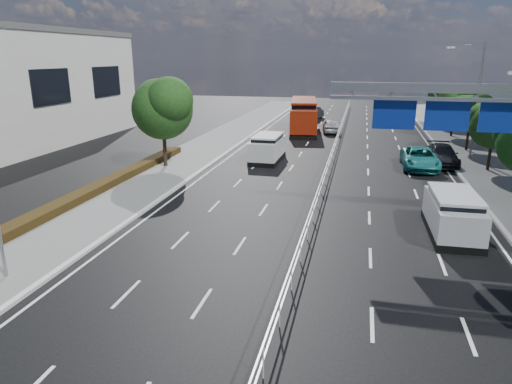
% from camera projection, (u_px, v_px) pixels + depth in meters
% --- Properties ---
extents(ground, '(160.00, 160.00, 0.00)m').
position_uv_depth(ground, '(284.00, 313.00, 14.82)').
color(ground, black).
rests_on(ground, ground).
extents(kerb_near, '(0.25, 140.00, 0.15)m').
position_uv_depth(kerb_near, '(42.00, 282.00, 16.73)').
color(kerb_near, silver).
rests_on(kerb_near, ground).
extents(median_fence, '(0.05, 85.00, 1.02)m').
position_uv_depth(median_fence, '(332.00, 156.00, 35.68)').
color(median_fence, silver).
rests_on(median_fence, ground).
extents(hedge_near, '(1.00, 36.00, 0.44)m').
position_uv_depth(hedge_near, '(32.00, 220.00, 22.24)').
color(hedge_near, black).
rests_on(hedge_near, sidewalk_near).
extents(overhead_gantry, '(10.24, 0.38, 7.45)m').
position_uv_depth(overhead_gantry, '(465.00, 110.00, 21.16)').
color(overhead_gantry, gray).
rests_on(overhead_gantry, ground).
extents(streetlight_far, '(2.78, 2.40, 9.00)m').
position_uv_depth(streetlight_far, '(474.00, 94.00, 35.36)').
color(streetlight_far, gray).
rests_on(streetlight_far, ground).
extents(near_tree_back, '(4.84, 4.51, 6.69)m').
position_uv_depth(near_tree_back, '(163.00, 105.00, 32.84)').
color(near_tree_back, black).
rests_on(near_tree_back, ground).
extents(far_tree_e, '(3.63, 3.38, 5.13)m').
position_uv_depth(far_tree_e, '(495.00, 123.00, 31.92)').
color(far_tree_e, black).
rests_on(far_tree_e, ground).
extents(far_tree_f, '(3.52, 3.28, 5.02)m').
position_uv_depth(far_tree_f, '(472.00, 111.00, 38.94)').
color(far_tree_f, black).
rests_on(far_tree_f, ground).
extents(far_tree_g, '(3.96, 3.69, 5.45)m').
position_uv_depth(far_tree_g, '(456.00, 100.00, 45.86)').
color(far_tree_g, black).
rests_on(far_tree_g, ground).
extents(far_tree_h, '(3.41, 3.18, 4.91)m').
position_uv_depth(far_tree_h, '(443.00, 97.00, 52.97)').
color(far_tree_h, black).
rests_on(far_tree_h, ground).
extents(white_minivan, '(2.15, 4.86, 2.10)m').
position_uv_depth(white_minivan, '(268.00, 148.00, 36.10)').
color(white_minivan, black).
rests_on(white_minivan, ground).
extents(red_bus, '(4.23, 11.92, 3.48)m').
position_uv_depth(red_bus, '(303.00, 115.00, 50.32)').
color(red_bus, black).
rests_on(red_bus, ground).
extents(near_car_silver, '(2.31, 4.69, 1.54)m').
position_uv_depth(near_car_silver, '(331.00, 125.00, 49.62)').
color(near_car_silver, '#B2B5B9').
rests_on(near_car_silver, ground).
extents(near_car_dark, '(2.42, 5.29, 1.68)m').
position_uv_depth(near_car_dark, '(313.00, 113.00, 59.92)').
color(near_car_dark, black).
rests_on(near_car_dark, ground).
extents(silver_minivan, '(2.14, 4.87, 2.01)m').
position_uv_depth(silver_minivan, '(453.00, 214.00, 21.16)').
color(silver_minivan, black).
rests_on(silver_minivan, ground).
extents(parked_car_teal, '(2.52, 5.46, 1.52)m').
position_uv_depth(parked_car_teal, '(420.00, 158.00, 33.75)').
color(parked_car_teal, '#1A7977').
rests_on(parked_car_teal, ground).
extents(parked_car_dark, '(2.08, 5.12, 1.49)m').
position_uv_depth(parked_car_dark, '(442.00, 155.00, 34.94)').
color(parked_car_dark, black).
rests_on(parked_car_dark, ground).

